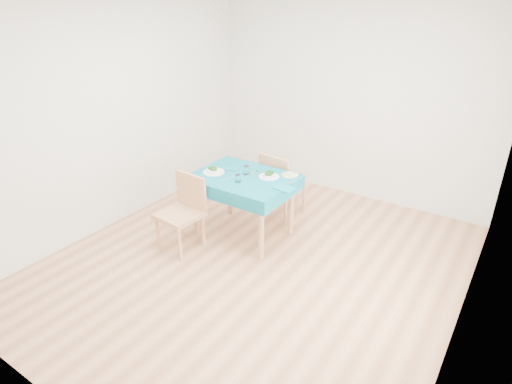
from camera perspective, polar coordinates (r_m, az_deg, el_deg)
The scene contains 16 objects.
room_shell at distance 4.10m, azimuth 0.00°, elevation 6.31°, with size 4.02×4.52×2.73m.
table at distance 5.05m, azimuth -1.64°, elevation -1.85°, with size 1.13×0.86×0.76m, color #0A5E6E.
chair_near at distance 4.77m, azimuth -10.31°, elevation -1.68°, with size 0.44×0.48×1.10m, color tan.
chair_far at distance 5.47m, azimuth 3.79°, elevation 2.60°, with size 0.46×0.51×1.16m, color tan.
bowl_near at distance 5.00m, azimuth -5.66°, elevation 2.99°, with size 0.25×0.25×0.08m, color white, non-canonical shape.
bowl_far at distance 4.86m, azimuth 1.76°, elevation 2.38°, with size 0.23×0.23×0.07m, color white, non-canonical shape.
fork_near at distance 5.06m, azimuth -6.50°, elevation 2.78°, with size 0.03×0.20×0.00m, color silver.
knife_near at distance 4.84m, azimuth -3.72°, elevation 1.81°, with size 0.01×0.19×0.00m, color silver.
fork_far at distance 4.97m, azimuth -0.50°, elevation 2.53°, with size 0.03×0.19×0.00m, color silver.
knife_far at distance 4.67m, azimuth 4.11°, elevation 0.93°, with size 0.02×0.21×0.00m, color silver.
napkin_near at distance 5.11m, azimuth -3.47°, elevation 3.16°, with size 0.20×0.14×0.01m, color #0E6A7A.
napkin_far at distance 4.58m, azimuth 3.77°, elevation 0.51°, with size 0.22×0.15×0.01m, color #0E6A7A.
tumbler_center at distance 4.93m, azimuth -1.28°, elevation 2.94°, with size 0.08×0.08×0.10m, color white.
tumbler_side at distance 4.74m, azimuth -2.40°, elevation 1.85°, with size 0.06×0.06×0.08m, color white.
side_plate at distance 4.93m, azimuth 4.54°, elevation 2.29°, with size 0.19×0.19×0.01m, color #C1D467.
bread_slice at distance 4.92m, azimuth 4.55°, elevation 2.41°, with size 0.09×0.09×0.01m, color beige.
Camera 1 is at (2.16, -3.22, 2.67)m, focal length 30.00 mm.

